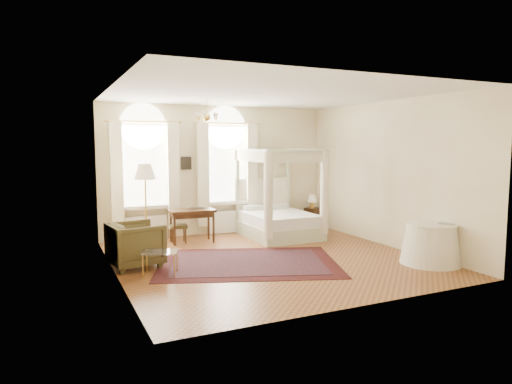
# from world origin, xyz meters

# --- Properties ---
(ground) EXTENTS (6.00, 6.00, 0.00)m
(ground) POSITION_xyz_m (0.00, 0.00, 0.00)
(ground) COLOR brown
(ground) RESTS_ON ground
(room_walls) EXTENTS (6.00, 6.00, 6.00)m
(room_walls) POSITION_xyz_m (0.00, 0.00, 1.98)
(room_walls) COLOR #FFF3C2
(room_walls) RESTS_ON ground
(window_left) EXTENTS (1.62, 0.27, 3.29)m
(window_left) POSITION_xyz_m (-1.90, 2.87, 1.49)
(window_left) COLOR white
(window_left) RESTS_ON room_walls
(window_right) EXTENTS (1.62, 0.27, 3.29)m
(window_right) POSITION_xyz_m (0.20, 2.87, 1.49)
(window_right) COLOR white
(window_right) RESTS_ON room_walls
(chandelier) EXTENTS (0.51, 0.45, 0.50)m
(chandelier) POSITION_xyz_m (-0.90, 1.20, 2.91)
(chandelier) COLOR gold
(chandelier) RESTS_ON room_walls
(wall_pictures) EXTENTS (2.54, 0.03, 0.39)m
(wall_pictures) POSITION_xyz_m (0.09, 2.97, 1.89)
(wall_pictures) COLOR black
(wall_pictures) RESTS_ON room_walls
(canopy_bed) EXTENTS (1.69, 2.07, 2.20)m
(canopy_bed) POSITION_xyz_m (1.22, 1.90, 0.50)
(canopy_bed) COLOR beige
(canopy_bed) RESTS_ON ground
(nightstand) EXTENTS (0.48, 0.46, 0.54)m
(nightstand) POSITION_xyz_m (2.70, 2.70, 0.27)
(nightstand) COLOR #361E0E
(nightstand) RESTS_ON ground
(nightstand_lamp) EXTENTS (0.26, 0.26, 0.38)m
(nightstand_lamp) POSITION_xyz_m (2.66, 2.65, 0.79)
(nightstand_lamp) COLOR gold
(nightstand_lamp) RESTS_ON nightstand
(writing_desk) EXTENTS (1.08, 0.60, 0.79)m
(writing_desk) POSITION_xyz_m (-0.97, 2.15, 0.67)
(writing_desk) COLOR #361E0E
(writing_desk) RESTS_ON ground
(laptop) EXTENTS (0.42, 0.33, 0.03)m
(laptop) POSITION_xyz_m (-0.87, 2.26, 0.80)
(laptop) COLOR black
(laptop) RESTS_ON writing_desk
(stool) EXTENTS (0.43, 0.43, 0.44)m
(stool) POSITION_xyz_m (-1.28, 2.24, 0.37)
(stool) COLOR #47421E
(stool) RESTS_ON ground
(armchair) EXTENTS (1.06, 1.04, 0.86)m
(armchair) POSITION_xyz_m (-2.57, 0.53, 0.43)
(armchair) COLOR #41381C
(armchair) RESTS_ON ground
(coffee_table) EXTENTS (0.75, 0.65, 0.43)m
(coffee_table) POSITION_xyz_m (-2.28, -0.22, 0.39)
(coffee_table) COLOR white
(coffee_table) RESTS_ON ground
(floor_lamp) EXTENTS (0.48, 0.48, 1.88)m
(floor_lamp) POSITION_xyz_m (-2.02, 2.26, 1.61)
(floor_lamp) COLOR gold
(floor_lamp) RESTS_ON ground
(oriental_rug) EXTENTS (4.11, 3.53, 0.01)m
(oriental_rug) POSITION_xyz_m (-0.53, -0.12, 0.01)
(oriental_rug) COLOR #3E0F0F
(oriental_rug) RESTS_ON ground
(side_table) EXTENTS (1.16, 1.16, 0.79)m
(side_table) POSITION_xyz_m (2.69, -1.65, 0.39)
(side_table) COLOR silver
(side_table) RESTS_ON ground
(book) EXTENTS (0.34, 0.36, 0.03)m
(book) POSITION_xyz_m (2.86, -1.82, 0.80)
(book) COLOR black
(book) RESTS_ON side_table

